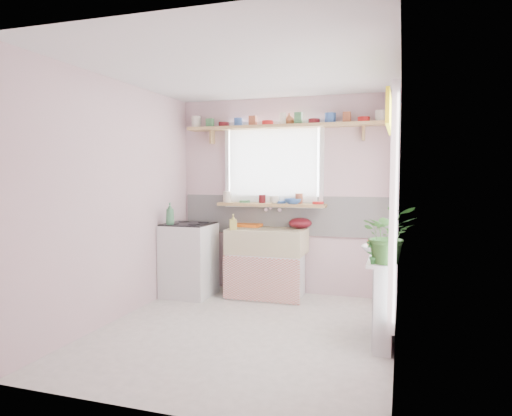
% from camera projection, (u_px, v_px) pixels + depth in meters
% --- Properties ---
extents(room, '(3.20, 3.20, 3.20)m').
position_uv_depth(room, '(327.00, 189.00, 4.94)').
color(room, white).
rests_on(room, ground).
extents(sink_unit, '(0.95, 0.65, 1.11)m').
position_uv_depth(sink_unit, '(267.00, 262.00, 5.67)').
color(sink_unit, white).
rests_on(sink_unit, ground).
extents(cooker, '(0.58, 0.58, 0.93)m').
position_uv_depth(cooker, '(189.00, 259.00, 5.73)').
color(cooker, white).
rests_on(cooker, ground).
extents(radiator_ledge, '(0.22, 0.95, 0.78)m').
position_uv_depth(radiator_ledge, '(384.00, 297.00, 4.20)').
color(radiator_ledge, white).
rests_on(radiator_ledge, ground).
extents(windowsill, '(1.40, 0.22, 0.04)m').
position_uv_depth(windowsill, '(271.00, 205.00, 5.80)').
color(windowsill, tan).
rests_on(windowsill, room).
extents(pine_shelf, '(2.52, 0.24, 0.04)m').
position_uv_depth(pine_shelf, '(283.00, 127.00, 5.67)').
color(pine_shelf, tan).
rests_on(pine_shelf, room).
extents(shelf_crockery, '(2.47, 0.11, 0.12)m').
position_uv_depth(shelf_crockery, '(281.00, 121.00, 5.67)').
color(shelf_crockery, silver).
rests_on(shelf_crockery, pine_shelf).
extents(sill_crockery, '(1.35, 0.11, 0.12)m').
position_uv_depth(sill_crockery, '(267.00, 199.00, 5.81)').
color(sill_crockery, silver).
rests_on(sill_crockery, windowsill).
extents(dish_tray, '(0.37, 0.29, 0.04)m').
position_uv_depth(dish_tray, '(248.00, 225.00, 5.93)').
color(dish_tray, orange).
rests_on(dish_tray, sink_unit).
extents(colander, '(0.38, 0.38, 0.13)m').
position_uv_depth(colander, '(300.00, 223.00, 5.72)').
color(colander, '#5C0F19').
rests_on(colander, sink_unit).
extents(jade_plant, '(0.51, 0.47, 0.49)m').
position_uv_depth(jade_plant, '(388.00, 235.00, 3.82)').
color(jade_plant, '#346528').
rests_on(jade_plant, radiator_ledge).
extents(fruit_bowl, '(0.30, 0.30, 0.07)m').
position_uv_depth(fruit_bowl, '(376.00, 249.00, 4.35)').
color(fruit_bowl, silver).
rests_on(fruit_bowl, radiator_ledge).
extents(herb_pot, '(0.12, 0.08, 0.21)m').
position_uv_depth(herb_pot, '(373.00, 251.00, 3.81)').
color(herb_pot, '#2C6F2E').
rests_on(herb_pot, radiator_ledge).
extents(soap_bottle_sink, '(0.11, 0.11, 0.19)m').
position_uv_depth(soap_bottle_sink, '(233.00, 222.00, 5.56)').
color(soap_bottle_sink, '#CCC45B').
rests_on(soap_bottle_sink, sink_unit).
extents(sill_cup, '(0.15, 0.15, 0.09)m').
position_uv_depth(sill_cup, '(274.00, 200.00, 5.72)').
color(sill_cup, silver).
rests_on(sill_cup, windowsill).
extents(sill_bowl, '(0.27, 0.27, 0.07)m').
position_uv_depth(sill_bowl, '(293.00, 201.00, 5.65)').
color(sill_bowl, '#3767B5').
rests_on(sill_bowl, windowsill).
extents(shelf_vase, '(0.18, 0.18, 0.15)m').
position_uv_depth(shelf_vase, '(289.00, 119.00, 5.70)').
color(shelf_vase, '#B86238').
rests_on(shelf_vase, pine_shelf).
extents(cooker_bottle, '(0.13, 0.13, 0.27)m').
position_uv_depth(cooker_bottle, '(170.00, 214.00, 5.52)').
color(cooker_bottle, '#3F7F53').
rests_on(cooker_bottle, cooker).
extents(fruit, '(0.20, 0.14, 0.10)m').
position_uv_depth(fruit, '(377.00, 243.00, 4.35)').
color(fruit, orange).
rests_on(fruit, fruit_bowl).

